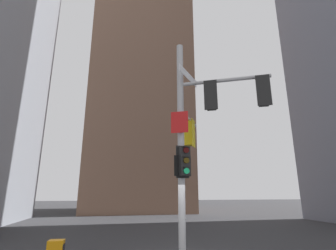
{
  "coord_description": "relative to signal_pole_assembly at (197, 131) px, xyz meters",
  "views": [
    {
      "loc": [
        -2.18,
        -8.8,
        2.28
      ],
      "look_at": [
        -0.38,
        0.57,
        4.81
      ],
      "focal_mm": 26.83,
      "sensor_mm": 36.0,
      "label": 1
    }
  ],
  "objects": [
    {
      "name": "building_mid_block",
      "position": [
        -0.54,
        23.6,
        13.84
      ],
      "size": [
        12.1,
        12.1,
        36.6
      ],
      "primitive_type": "cube",
      "color": "brown",
      "rests_on": "ground"
    },
    {
      "name": "signal_pole_assembly",
      "position": [
        0.0,
        0.0,
        0.0
      ],
      "size": [
        3.44,
        3.48,
        8.01
      ],
      "color": "#B2B2B5",
      "rests_on": "ground"
    }
  ]
}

